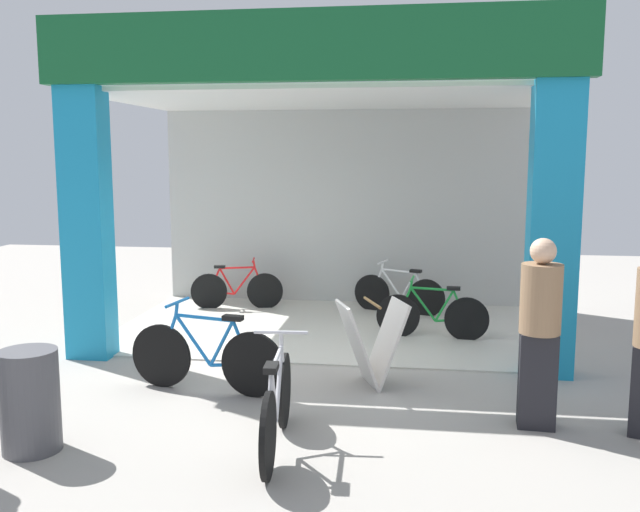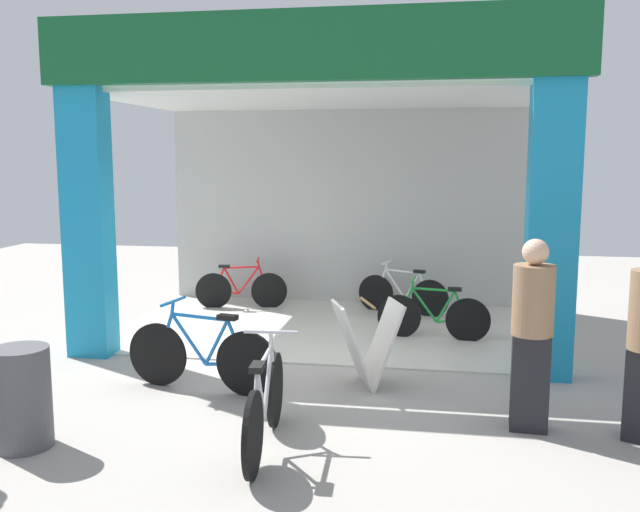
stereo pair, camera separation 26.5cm
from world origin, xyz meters
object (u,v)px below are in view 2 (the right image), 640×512
at_px(bicycle_inside_1, 241,289).
at_px(sandwich_board_sign, 367,344).
at_px(bicycle_inside_0, 403,294).
at_px(bicycle_parked_0, 202,355).
at_px(bicycle_parked_1, 265,406).
at_px(trash_bin, 22,398).
at_px(pedestrian_1, 532,332).
at_px(bicycle_inside_2, 434,316).

height_order(bicycle_inside_1, sandwich_board_sign, sandwich_board_sign).
bearing_deg(bicycle_inside_0, bicycle_parked_0, -115.80).
relative_size(bicycle_inside_0, bicycle_parked_1, 0.82).
bearing_deg(bicycle_inside_1, bicycle_parked_0, -79.85).
xyz_separation_m(bicycle_parked_1, sandwich_board_sign, (0.66, 1.76, 0.08)).
relative_size(bicycle_inside_1, trash_bin, 1.69).
distance_m(bicycle_parked_0, sandwich_board_sign, 1.72).
height_order(bicycle_inside_0, bicycle_parked_1, bicycle_parked_1).
relative_size(bicycle_parked_0, bicycle_parked_1, 0.99).
distance_m(bicycle_inside_1, pedestrian_1, 5.83).
bearing_deg(sandwich_board_sign, bicycle_inside_1, 124.76).
height_order(sandwich_board_sign, trash_bin, sandwich_board_sign).
xyz_separation_m(bicycle_inside_0, sandwich_board_sign, (-0.20, -3.40, 0.13)).
height_order(bicycle_inside_2, sandwich_board_sign, sandwich_board_sign).
xyz_separation_m(bicycle_inside_0, bicycle_parked_1, (-0.86, -5.15, 0.05)).
height_order(bicycle_inside_0, pedestrian_1, pedestrian_1).
relative_size(bicycle_inside_2, sandwich_board_sign, 1.63).
relative_size(bicycle_inside_1, bicycle_inside_2, 0.97).
xyz_separation_m(bicycle_parked_0, pedestrian_1, (3.19, -0.50, 0.51)).
relative_size(bicycle_inside_1, bicycle_parked_1, 0.85).
bearing_deg(bicycle_parked_1, bicycle_parked_0, 127.28).
xyz_separation_m(bicycle_inside_2, trash_bin, (-3.33, -4.01, 0.10)).
distance_m(bicycle_inside_1, bicycle_inside_2, 3.33).
bearing_deg(bicycle_inside_1, trash_bin, -93.28).
relative_size(bicycle_inside_2, trash_bin, 1.74).
distance_m(bicycle_inside_2, pedestrian_1, 3.09).
xyz_separation_m(bicycle_inside_2, bicycle_parked_1, (-1.34, -3.72, 0.05)).
xyz_separation_m(bicycle_inside_1, sandwich_board_sign, (2.34, -3.38, 0.13)).
distance_m(bicycle_inside_2, bicycle_parked_1, 3.95).
height_order(sandwich_board_sign, pedestrian_1, pedestrian_1).
distance_m(bicycle_inside_0, pedestrian_1, 4.58).
distance_m(sandwich_board_sign, trash_bin, 3.35).
xyz_separation_m(bicycle_inside_2, pedestrian_1, (0.85, -2.91, 0.56)).
bearing_deg(pedestrian_1, bicycle_parked_1, -159.75).
bearing_deg(sandwich_board_sign, trash_bin, -142.45).
xyz_separation_m(bicycle_inside_2, sandwich_board_sign, (-0.67, -1.97, 0.13)).
height_order(bicycle_parked_1, sandwich_board_sign, bicycle_parked_1).
bearing_deg(bicycle_parked_1, bicycle_inside_0, 80.49).
distance_m(bicycle_parked_1, pedestrian_1, 2.39).
bearing_deg(bicycle_inside_1, bicycle_inside_0, 0.45).
bearing_deg(bicycle_parked_1, pedestrian_1, 20.25).
xyz_separation_m(bicycle_parked_1, trash_bin, (-1.99, -0.28, 0.05)).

